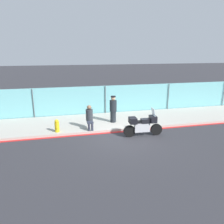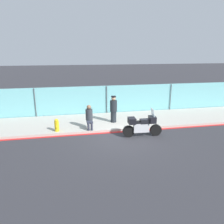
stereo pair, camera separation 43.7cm
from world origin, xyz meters
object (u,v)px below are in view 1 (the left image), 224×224
(officer_standing, at_px, (113,109))
(person_seated_on_curb, at_px, (90,116))
(motorcycle, at_px, (143,125))
(fire_hydrant, at_px, (57,126))

(officer_standing, height_order, person_seated_on_curb, officer_standing)
(motorcycle, xyz_separation_m, officer_standing, (-1.06, 2.23, 0.34))
(motorcycle, bearing_deg, fire_hydrant, 166.94)
(officer_standing, xyz_separation_m, fire_hydrant, (-3.31, -0.97, -0.47))
(officer_standing, relative_size, fire_hydrant, 2.31)
(fire_hydrant, bearing_deg, person_seated_on_curb, 3.96)
(person_seated_on_curb, relative_size, fire_hydrant, 1.90)
(officer_standing, relative_size, person_seated_on_curb, 1.21)
(motorcycle, xyz_separation_m, person_seated_on_curb, (-2.60, 1.39, 0.26))
(motorcycle, relative_size, fire_hydrant, 2.98)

